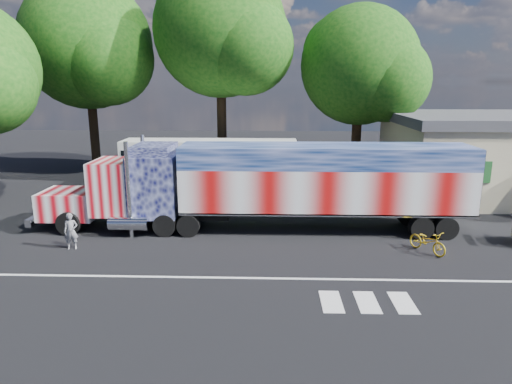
{
  "coord_description": "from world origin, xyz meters",
  "views": [
    {
      "loc": [
        0.72,
        -18.95,
        7.22
      ],
      "look_at": [
        0.0,
        3.0,
        1.9
      ],
      "focal_mm": 32.0,
      "sensor_mm": 36.0,
      "label": 1
    }
  ],
  "objects_px": {
    "woman": "(71,231)",
    "semi_truck": "(270,184)",
    "coach_bus": "(210,164)",
    "tree_ne_a": "(362,66)",
    "tree_n_mid": "(222,31)",
    "bicycle": "(428,241)",
    "tree_nw_a": "(89,45)"
  },
  "relations": [
    {
      "from": "coach_bus",
      "to": "tree_nw_a",
      "type": "xyz_separation_m",
      "value": [
        -9.86,
        5.67,
        8.21
      ]
    },
    {
      "from": "tree_n_mid",
      "to": "tree_ne_a",
      "type": "distance_m",
      "value": 10.3
    },
    {
      "from": "coach_bus",
      "to": "semi_truck",
      "type": "bearing_deg",
      "value": -64.38
    },
    {
      "from": "coach_bus",
      "to": "tree_ne_a",
      "type": "relative_size",
      "value": 0.93
    },
    {
      "from": "tree_n_mid",
      "to": "tree_ne_a",
      "type": "relative_size",
      "value": 1.24
    },
    {
      "from": "tree_ne_a",
      "to": "bicycle",
      "type": "bearing_deg",
      "value": -88.64
    },
    {
      "from": "tree_n_mid",
      "to": "tree_ne_a",
      "type": "bearing_deg",
      "value": -1.98
    },
    {
      "from": "semi_truck",
      "to": "bicycle",
      "type": "height_order",
      "value": "semi_truck"
    },
    {
      "from": "woman",
      "to": "bicycle",
      "type": "relative_size",
      "value": 0.85
    },
    {
      "from": "semi_truck",
      "to": "woman",
      "type": "height_order",
      "value": "semi_truck"
    },
    {
      "from": "woman",
      "to": "tree_n_mid",
      "type": "distance_m",
      "value": 19.1
    },
    {
      "from": "woman",
      "to": "tree_ne_a",
      "type": "xyz_separation_m",
      "value": [
        15.25,
        15.11,
        7.48
      ]
    },
    {
      "from": "semi_truck",
      "to": "tree_nw_a",
      "type": "xyz_separation_m",
      "value": [
        -13.97,
        14.24,
        7.62
      ]
    },
    {
      "from": "woman",
      "to": "tree_ne_a",
      "type": "relative_size",
      "value": 0.13
    },
    {
      "from": "tree_n_mid",
      "to": "semi_truck",
      "type": "bearing_deg",
      "value": -74.23
    },
    {
      "from": "tree_ne_a",
      "to": "tree_nw_a",
      "type": "bearing_deg",
      "value": 174.05
    },
    {
      "from": "coach_bus",
      "to": "tree_nw_a",
      "type": "height_order",
      "value": "tree_nw_a"
    },
    {
      "from": "semi_truck",
      "to": "coach_bus",
      "type": "bearing_deg",
      "value": 115.62
    },
    {
      "from": "bicycle",
      "to": "tree_n_mid",
      "type": "xyz_separation_m",
      "value": [
        -10.35,
        15.38,
        10.23
      ]
    },
    {
      "from": "tree_n_mid",
      "to": "bicycle",
      "type": "bearing_deg",
      "value": -56.05
    },
    {
      "from": "tree_nw_a",
      "to": "tree_ne_a",
      "type": "height_order",
      "value": "tree_nw_a"
    },
    {
      "from": "coach_bus",
      "to": "tree_ne_a",
      "type": "bearing_deg",
      "value": 18.47
    },
    {
      "from": "woman",
      "to": "semi_truck",
      "type": "bearing_deg",
      "value": 4.17
    },
    {
      "from": "coach_bus",
      "to": "tree_ne_a",
      "type": "xyz_separation_m",
      "value": [
        10.59,
        3.54,
        6.53
      ]
    },
    {
      "from": "semi_truck",
      "to": "tree_n_mid",
      "type": "distance_m",
      "value": 15.42
    },
    {
      "from": "bicycle",
      "to": "tree_ne_a",
      "type": "distance_m",
      "value": 16.94
    },
    {
      "from": "bicycle",
      "to": "coach_bus",
      "type": "bearing_deg",
      "value": 101.92
    },
    {
      "from": "semi_truck",
      "to": "bicycle",
      "type": "relative_size",
      "value": 11.24
    },
    {
      "from": "coach_bus",
      "to": "woman",
      "type": "xyz_separation_m",
      "value": [
        -4.66,
        -11.57,
        -0.95
      ]
    },
    {
      "from": "woman",
      "to": "bicycle",
      "type": "height_order",
      "value": "woman"
    },
    {
      "from": "semi_truck",
      "to": "woman",
      "type": "relative_size",
      "value": 13.16
    },
    {
      "from": "tree_nw_a",
      "to": "bicycle",
      "type": "bearing_deg",
      "value": -39.53
    }
  ]
}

